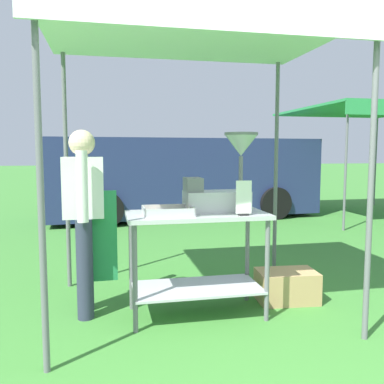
# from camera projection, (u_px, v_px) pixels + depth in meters

# --- Properties ---
(ground_plane) EXTENTS (70.00, 70.00, 0.00)m
(ground_plane) POSITION_uv_depth(u_px,v_px,m) (157.00, 223.00, 8.24)
(ground_plane) COLOR #3D7F33
(stall_canopy) EXTENTS (2.51, 1.94, 2.47)m
(stall_canopy) POSITION_uv_depth(u_px,v_px,m) (194.00, 42.00, 3.48)
(stall_canopy) COLOR slate
(stall_canopy) RESTS_ON ground
(donut_cart) EXTENTS (1.20, 0.60, 0.90)m
(donut_cart) POSITION_uv_depth(u_px,v_px,m) (197.00, 242.00, 3.56)
(donut_cart) COLOR #B7B7BC
(donut_cart) RESTS_ON ground
(donut_tray) EXTENTS (0.41, 0.30, 0.07)m
(donut_tray) POSITION_uv_depth(u_px,v_px,m) (168.00, 213.00, 3.39)
(donut_tray) COLOR #B7B7BC
(donut_tray) RESTS_ON donut_cart
(donut_fryer) EXTENTS (0.65, 0.29, 0.69)m
(donut_fryer) POSITION_uv_depth(u_px,v_px,m) (223.00, 181.00, 3.60)
(donut_fryer) COLOR #B7B7BC
(donut_fryer) RESTS_ON donut_cart
(menu_sign) EXTENTS (0.13, 0.05, 0.29)m
(menu_sign) POSITION_uv_depth(u_px,v_px,m) (244.00, 200.00, 3.38)
(menu_sign) COLOR black
(menu_sign) RESTS_ON donut_cart
(vendor) EXTENTS (0.45, 0.53, 1.61)m
(vendor) POSITION_uv_depth(u_px,v_px,m) (84.00, 212.00, 3.55)
(vendor) COLOR #2D3347
(vendor) RESTS_ON ground
(supply_crate) EXTENTS (0.58, 0.40, 0.29)m
(supply_crate) POSITION_uv_depth(u_px,v_px,m) (287.00, 286.00, 3.93)
(supply_crate) COLOR tan
(supply_crate) RESTS_ON ground
(van_navy) EXTENTS (5.75, 2.37, 1.69)m
(van_navy) POSITION_uv_depth(u_px,v_px,m) (184.00, 176.00, 9.05)
(van_navy) COLOR navy
(van_navy) RESTS_ON ground
(neighbour_tent) EXTENTS (2.97, 3.22, 2.35)m
(neighbour_tent) POSITION_uv_depth(u_px,v_px,m) (367.00, 112.00, 8.93)
(neighbour_tent) COLOR slate
(neighbour_tent) RESTS_ON ground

